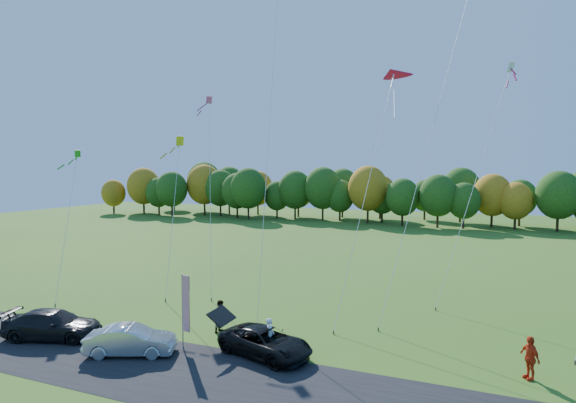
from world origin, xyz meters
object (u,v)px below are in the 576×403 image
at_px(black_suv, 265,342).
at_px(silver_sedan, 131,340).
at_px(feather_flag, 185,303).
at_px(person_east, 530,358).

bearing_deg(black_suv, silver_sedan, 126.48).
xyz_separation_m(black_suv, feather_flag, (-4.14, -0.64, 1.66)).
bearing_deg(silver_sedan, black_suv, -92.17).
relative_size(black_suv, person_east, 2.57).
relative_size(black_suv, silver_sedan, 1.13).
xyz_separation_m(black_suv, silver_sedan, (-6.16, -2.30, 0.03)).
bearing_deg(person_east, silver_sedan, -108.80).
bearing_deg(black_suv, person_east, -64.27).
distance_m(person_east, feather_flag, 15.99).
relative_size(person_east, feather_flag, 0.49).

